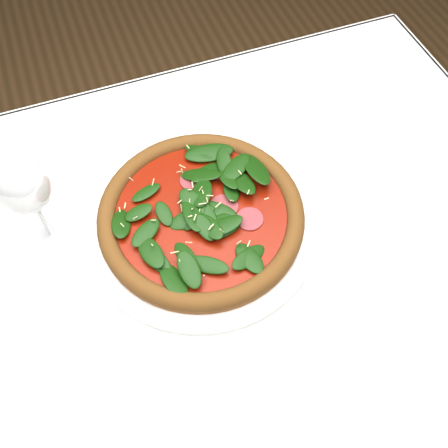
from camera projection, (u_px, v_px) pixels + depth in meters
name	position (u px, v px, depth m)	size (l,w,h in m)	color
ground	(207.00, 376.00, 1.42)	(6.00, 6.00, 0.00)	brown
dining_table	(197.00, 277.00, 0.87)	(1.21, 0.81, 0.75)	silver
plate	(201.00, 220.00, 0.80)	(0.38, 0.38, 0.02)	silver
pizza	(201.00, 213.00, 0.78)	(0.33, 0.33, 0.04)	#935A23
wine_glass	(24.00, 187.00, 0.69)	(0.08, 0.08, 0.18)	silver
saucer_far	(446.00, 107.00, 0.93)	(0.15, 0.15, 0.01)	silver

